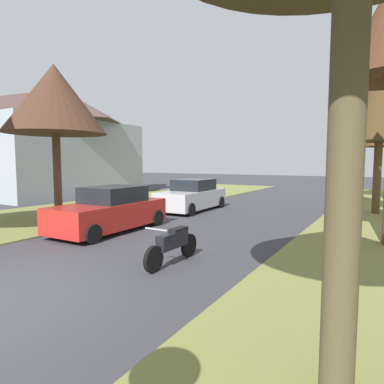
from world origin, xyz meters
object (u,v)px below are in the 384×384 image
street_tree_right_mid_b (381,101)px  parked_sedan_red (110,211)px  parked_sedan_silver (192,196)px  street_tree_left_mid_a (55,100)px  parked_motorcycle (173,244)px  stop_sign_far (337,169)px

street_tree_right_mid_b → parked_sedan_red: (-7.99, -9.09, -4.49)m
parked_sedan_silver → street_tree_left_mid_a: bearing=-129.3°
parked_sedan_red → parked_motorcycle: (4.07, -2.07, -0.24)m
stop_sign_far → parked_sedan_silver: 7.12m
parked_sedan_red → parked_sedan_silver: size_ratio=1.00×
parked_sedan_silver → stop_sign_far: bearing=-8.5°
parked_sedan_silver → parked_sedan_red: bearing=-88.9°
stop_sign_far → street_tree_left_mid_a: size_ratio=0.45×
street_tree_right_mid_b → parked_sedan_red: street_tree_right_mid_b is taller
street_tree_left_mid_a → parked_sedan_red: (4.12, -0.99, -4.42)m
parked_sedan_silver → parked_motorcycle: bearing=-62.2°
stop_sign_far → street_tree_right_mid_b: street_tree_right_mid_b is taller
stop_sign_far → parked_sedan_red: 8.46m
stop_sign_far → parked_sedan_silver: stop_sign_far is taller
stop_sign_far → street_tree_left_mid_a: bearing=-160.5°
parked_sedan_silver → parked_motorcycle: parked_sedan_silver is taller
parked_motorcycle → street_tree_right_mid_b: bearing=70.6°
parked_sedan_red → parked_motorcycle: size_ratio=2.17×
street_tree_right_mid_b → parked_sedan_red: bearing=-131.3°
street_tree_right_mid_b → stop_sign_far: bearing=-106.0°
parked_sedan_silver → parked_motorcycle: size_ratio=2.17×
stop_sign_far → parked_sedan_red: size_ratio=0.67×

